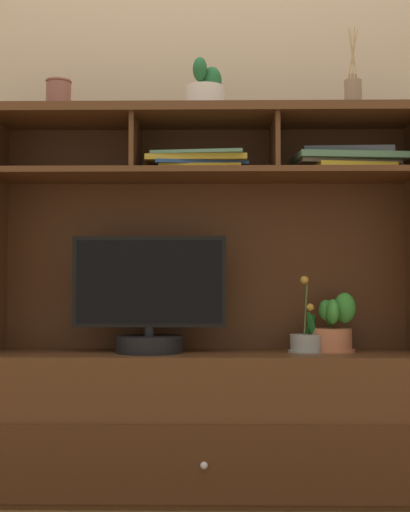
# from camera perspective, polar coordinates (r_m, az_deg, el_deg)

# --- Properties ---
(floor_plane) EXTENTS (6.00, 6.00, 0.02)m
(floor_plane) POSITION_cam_1_polar(r_m,az_deg,el_deg) (2.48, 0.00, -19.11)
(floor_plane) COLOR brown
(floor_plane) RESTS_ON ground
(back_wall) EXTENTS (6.00, 0.02, 2.80)m
(back_wall) POSITION_cam_1_polar(r_m,az_deg,el_deg) (2.71, 0.07, 12.47)
(back_wall) COLOR tan
(back_wall) RESTS_ON ground
(media_console) EXTENTS (1.58, 0.44, 1.31)m
(media_console) POSITION_cam_1_polar(r_m,az_deg,el_deg) (2.41, 0.00, -9.91)
(media_console) COLOR #53311A
(media_console) RESTS_ON ground
(tv_monitor) EXTENTS (0.52, 0.23, 0.40)m
(tv_monitor) POSITION_cam_1_polar(r_m,az_deg,el_deg) (2.36, -4.63, -3.99)
(tv_monitor) COLOR black
(tv_monitor) RESTS_ON media_console
(potted_orchid) EXTENTS (0.13, 0.13, 0.26)m
(potted_orchid) POSITION_cam_1_polar(r_m,az_deg,el_deg) (2.40, 8.39, -6.98)
(potted_orchid) COLOR gray
(potted_orchid) RESTS_ON media_console
(potted_fern) EXTENTS (0.17, 0.16, 0.20)m
(potted_fern) POSITION_cam_1_polar(r_m,az_deg,el_deg) (2.44, 10.54, -5.94)
(potted_fern) COLOR #B66A49
(potted_fern) RESTS_ON media_console
(magazine_stack_left) EXTENTS (0.39, 0.23, 0.08)m
(magazine_stack_left) POSITION_cam_1_polar(r_m,az_deg,el_deg) (2.46, 11.75, 7.72)
(magazine_stack_left) COLOR gold
(magazine_stack_left) RESTS_ON media_console
(magazine_stack_centre) EXTENTS (0.35, 0.21, 0.06)m
(magazine_stack_centre) POSITION_cam_1_polar(r_m,az_deg,el_deg) (2.39, -0.53, 7.80)
(magazine_stack_centre) COLOR gold
(magazine_stack_centre) RESTS_ON media_console
(diffuser_bottle) EXTENTS (0.06, 0.06, 0.29)m
(diffuser_bottle) POSITION_cam_1_polar(r_m,az_deg,el_deg) (2.50, 12.14, 13.01)
(diffuser_bottle) COLOR #8A6D54
(diffuser_bottle) RESTS_ON media_console
(potted_succulent) EXTENTS (0.16, 0.16, 0.20)m
(potted_succulent) POSITION_cam_1_polar(r_m,az_deg,el_deg) (2.47, 0.01, 13.43)
(potted_succulent) COLOR beige
(potted_succulent) RESTS_ON media_console
(ceramic_vase) EXTENTS (0.09, 0.09, 0.11)m
(ceramic_vase) POSITION_cam_1_polar(r_m,az_deg,el_deg) (2.52, -12.02, 12.83)
(ceramic_vase) COLOR brown
(ceramic_vase) RESTS_ON media_console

